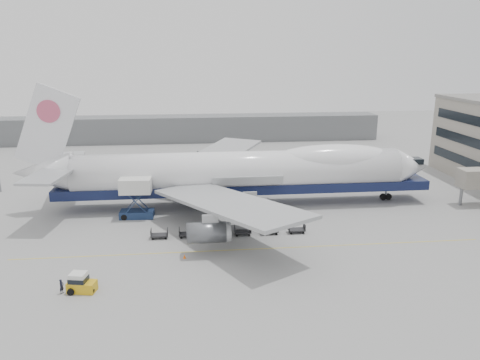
{
  "coord_description": "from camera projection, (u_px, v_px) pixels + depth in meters",
  "views": [
    {
      "loc": [
        -7.55,
        -60.5,
        24.27
      ],
      "look_at": [
        -0.47,
        6.0,
        5.86
      ],
      "focal_mm": 35.0,
      "sensor_mm": 36.0,
      "label": 1
    }
  ],
  "objects": [
    {
      "name": "airliner",
      "position": [
        243.0,
        171.0,
        75.29
      ],
      "size": [
        67.0,
        55.3,
        19.98
      ],
      "color": "white",
      "rests_on": "ground"
    },
    {
      "name": "dolly_4",
      "position": [
        270.0,
        230.0,
        64.36
      ],
      "size": [
        2.3,
        1.35,
        1.3
      ],
      "color": "#2D2D30",
      "rests_on": "ground"
    },
    {
      "name": "ground_worker",
      "position": [
        62.0,
        286.0,
        48.39
      ],
      "size": [
        0.57,
        0.68,
        1.59
      ],
      "primitive_type": "imported",
      "rotation": [
        0.0,
        0.0,
        1.19
      ],
      "color": "black",
      "rests_on": "ground"
    },
    {
      "name": "baggage_tug",
      "position": [
        81.0,
        283.0,
        48.76
      ],
      "size": [
        3.11,
        2.09,
        2.09
      ],
      "rotation": [
        0.0,
        0.0,
        -0.21
      ],
      "color": "gold",
      "rests_on": "ground"
    },
    {
      "name": "apron_line",
      "position": [
        254.0,
        249.0,
        59.46
      ],
      "size": [
        60.0,
        0.15,
        0.01
      ],
      "primitive_type": "cube",
      "color": "gold",
      "rests_on": "ground"
    },
    {
      "name": "dolly_5",
      "position": [
        297.0,
        229.0,
        64.74
      ],
      "size": [
        2.3,
        1.35,
        1.3
      ],
      "color": "#2D2D30",
      "rests_on": "ground"
    },
    {
      "name": "traffic_cone",
      "position": [
        185.0,
        256.0,
        56.78
      ],
      "size": [
        0.35,
        0.35,
        0.51
      ],
      "rotation": [
        0.0,
        0.0,
        -0.41
      ],
      "color": "#FF660D",
      "rests_on": "ground"
    },
    {
      "name": "catering_truck",
      "position": [
        136.0,
        196.0,
        69.96
      ],
      "size": [
        5.14,
        3.67,
        6.11
      ],
      "rotation": [
        0.0,
        0.0,
        -0.04
      ],
      "color": "#192A4D",
      "rests_on": "ground"
    },
    {
      "name": "hangar",
      "position": [
        182.0,
        129.0,
        130.38
      ],
      "size": [
        110.0,
        8.0,
        7.0
      ],
      "primitive_type": "cube",
      "color": "slate",
      "rests_on": "ground"
    },
    {
      "name": "ground",
      "position": [
        248.0,
        232.0,
        65.21
      ],
      "size": [
        260.0,
        260.0,
        0.0
      ],
      "primitive_type": "plane",
      "color": "gray",
      "rests_on": "ground"
    },
    {
      "name": "dolly_1",
      "position": [
        187.0,
        233.0,
        63.21
      ],
      "size": [
        2.3,
        1.35,
        1.3
      ],
      "color": "#2D2D30",
      "rests_on": "ground"
    },
    {
      "name": "dolly_2",
      "position": [
        215.0,
        232.0,
        63.59
      ],
      "size": [
        2.3,
        1.35,
        1.3
      ],
      "color": "#2D2D30",
      "rests_on": "ground"
    },
    {
      "name": "dolly_3",
      "position": [
        243.0,
        231.0,
        63.97
      ],
      "size": [
        2.3,
        1.35,
        1.3
      ],
      "color": "#2D2D30",
      "rests_on": "ground"
    },
    {
      "name": "dolly_0",
      "position": [
        159.0,
        234.0,
        62.82
      ],
      "size": [
        2.3,
        1.35,
        1.3
      ],
      "color": "#2D2D30",
      "rests_on": "ground"
    }
  ]
}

